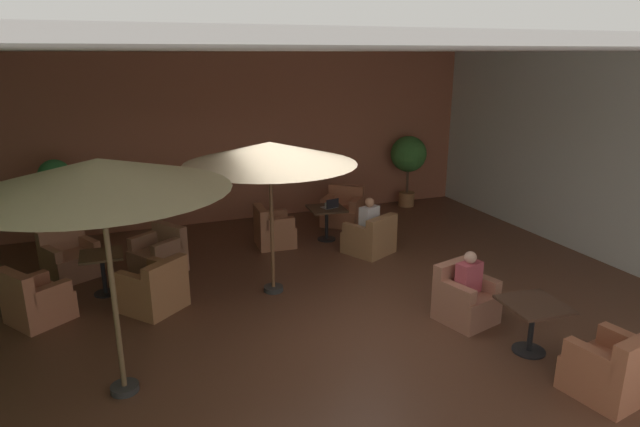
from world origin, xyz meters
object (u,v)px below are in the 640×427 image
at_px(armchair_front_left_east, 343,211).
at_px(patio_umbrella_tall_red, 270,154).
at_px(cafe_table_mid_center, 102,264).
at_px(armchair_mid_center_south, 70,260).
at_px(potted_tree_left_corner, 57,192).
at_px(open_laptop, 331,205).
at_px(patron_by_window, 469,275).
at_px(cafe_table_front_left, 327,215).
at_px(iced_drink_cup, 327,205).
at_px(armchair_mid_center_north, 154,290).
at_px(armchair_mid_center_west, 36,302).
at_px(armchair_front_right_east, 612,371).
at_px(patron_blue_shirt, 369,217).
at_px(armchair_front_left_south, 273,230).
at_px(armchair_mid_center_east, 160,255).
at_px(cafe_table_front_right, 533,315).
at_px(potted_tree_mid_left, 408,157).
at_px(armchair_front_left_north, 370,239).
at_px(armchair_front_right_north, 465,300).
at_px(patio_umbrella_center_beige, 99,176).

relative_size(armchair_front_left_east, patio_umbrella_tall_red, 0.42).
relative_size(cafe_table_mid_center, armchair_mid_center_south, 0.67).
relative_size(potted_tree_left_corner, open_laptop, 5.21).
bearing_deg(patio_umbrella_tall_red, armchair_mid_center_south, 149.22).
distance_m(armchair_mid_center_south, patron_by_window, 6.68).
relative_size(cafe_table_front_left, iced_drink_cup, 7.06).
xyz_separation_m(armchair_mid_center_north, open_laptop, (3.70, 1.97, 0.43)).
bearing_deg(armchair_mid_center_west, armchair_front_right_east, -34.66).
xyz_separation_m(iced_drink_cup, open_laptop, (0.08, -0.02, -0.00)).
bearing_deg(open_laptop, cafe_table_mid_center, -165.81).
distance_m(armchair_mid_center_south, patron_blue_shirt, 5.43).
bearing_deg(armchair_front_left_south, armchair_mid_center_east, -165.40).
height_order(armchair_front_left_east, cafe_table_front_right, armchair_front_left_east).
bearing_deg(potted_tree_mid_left, armchair_mid_center_west, -156.87).
relative_size(armchair_front_right_east, patron_by_window, 1.49).
height_order(armchair_front_left_east, armchair_front_left_south, armchair_front_left_east).
distance_m(armchair_front_left_north, patio_umbrella_tall_red, 3.17).
distance_m(cafe_table_front_right, patron_by_window, 1.06).
distance_m(cafe_table_front_left, armchair_front_left_east, 1.17).
bearing_deg(armchair_front_right_east, armchair_mid_center_west, 145.34).
relative_size(armchair_front_left_east, armchair_mid_center_north, 1.04).
bearing_deg(potted_tree_left_corner, armchair_mid_center_west, -94.17).
distance_m(potted_tree_left_corner, potted_tree_mid_left, 7.94).
relative_size(cafe_table_front_right, armchair_front_right_east, 0.86).
height_order(cafe_table_front_left, armchair_mid_center_east, armchair_mid_center_east).
xyz_separation_m(armchair_front_right_east, cafe_table_mid_center, (-5.34, 4.97, 0.21)).
height_order(armchair_mid_center_north, potted_tree_mid_left, potted_tree_mid_left).
height_order(cafe_table_mid_center, patron_blue_shirt, patron_blue_shirt).
bearing_deg(armchair_mid_center_west, armchair_front_left_east, 23.95).
relative_size(armchair_front_left_north, patron_by_window, 1.69).
height_order(armchair_mid_center_north, iced_drink_cup, armchair_mid_center_north).
xyz_separation_m(armchair_front_left_south, patron_blue_shirt, (1.62, -1.05, 0.40)).
xyz_separation_m(armchair_front_right_north, open_laptop, (-0.47, 3.96, 0.42)).
distance_m(cafe_table_front_right, patio_umbrella_tall_red, 4.34).
bearing_deg(armchair_mid_center_east, cafe_table_front_right, -46.88).
bearing_deg(open_laptop, potted_tree_left_corner, 168.00).
height_order(cafe_table_front_left, patio_umbrella_tall_red, patio_umbrella_tall_red).
height_order(armchair_front_left_east, cafe_table_mid_center, armchair_front_left_east).
bearing_deg(armchair_mid_center_north, armchair_front_left_north, 13.39).
xyz_separation_m(armchair_front_left_south, potted_tree_left_corner, (-3.90, 0.99, 0.94)).
relative_size(cafe_table_mid_center, iced_drink_cup, 6.29).
bearing_deg(armchair_mid_center_north, open_laptop, 28.09).
bearing_deg(armchair_mid_center_east, armchair_mid_center_north, -98.32).
bearing_deg(patio_umbrella_center_beige, potted_tree_left_corner, 99.99).
bearing_deg(patron_by_window, open_laptop, 96.88).
relative_size(armchair_front_left_north, armchair_mid_center_south, 1.01).
bearing_deg(iced_drink_cup, armchair_front_left_south, 176.24).
relative_size(armchair_front_left_south, armchair_mid_center_west, 0.81).
bearing_deg(potted_tree_left_corner, armchair_front_left_south, -14.24).
relative_size(potted_tree_mid_left, patron_blue_shirt, 2.60).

